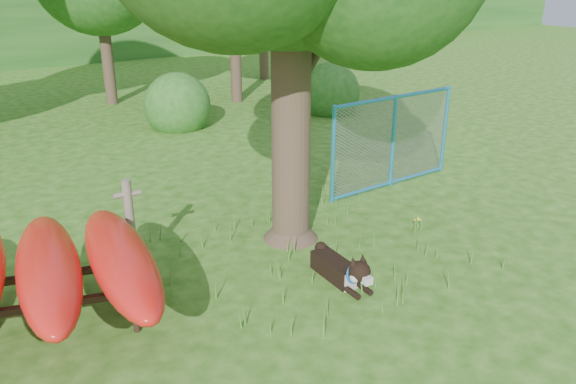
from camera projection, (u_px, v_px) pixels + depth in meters
ground at (327, 291)px, 7.50m from camera, size 80.00×80.00×0.00m
wooden_post at (131, 223)px, 7.79m from camera, size 0.38×0.14×1.37m
kayak_rack at (10, 274)px, 6.35m from camera, size 3.57×3.85×1.05m
husky_dog at (343, 270)px, 7.64m from camera, size 0.37×1.28×0.57m
fence_section at (393, 141)px, 10.91m from camera, size 3.12×0.11×3.04m
wildflower_clump at (418, 220)px, 9.20m from camera, size 0.11×0.09×0.23m
shrub_right at (329, 112)px, 17.07m from camera, size 1.80×1.80×1.80m
shrub_mid at (179, 127)px, 15.43m from camera, size 1.80×1.80×1.80m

